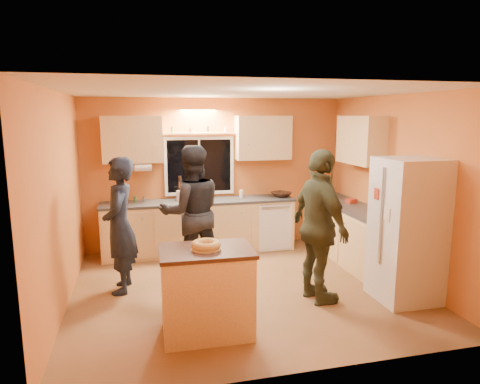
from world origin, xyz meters
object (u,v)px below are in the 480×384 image
object	(u,v)px
island	(207,291)
person_right	(320,227)
person_center	(192,213)
refrigerator	(407,230)
person_left	(120,225)

from	to	relation	value
island	person_right	bearing A→B (deg)	19.55
person_center	person_right	xyz separation A→B (m)	(1.42, -1.19, 0.01)
refrigerator	person_right	size ratio (longest dim) A/B	0.94
person_left	person_right	world-z (taller)	person_right
island	person_left	xyz separation A→B (m)	(-0.91, 1.40, 0.42)
island	person_right	world-z (taller)	person_right
person_center	person_left	bearing A→B (deg)	12.09
person_left	person_center	distance (m)	1.02
person_left	refrigerator	bearing A→B (deg)	76.94
refrigerator	island	world-z (taller)	refrigerator
island	person_left	world-z (taller)	person_left
island	person_left	size ratio (longest dim) A/B	0.55
refrigerator	person_right	bearing A→B (deg)	169.41
person_right	person_center	bearing A→B (deg)	42.61
person_center	person_right	distance (m)	1.85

